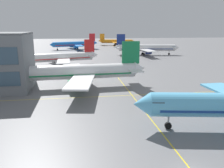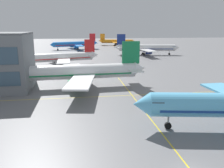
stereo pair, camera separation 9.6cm
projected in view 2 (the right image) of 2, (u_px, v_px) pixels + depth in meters
airliner_second_row at (77, 72)px, 65.87m from camera, size 41.23×35.56×12.83m
airliner_third_row at (59, 57)px, 100.28m from camera, size 35.76×30.41×11.22m
airliner_far_left_stand at (146, 48)px, 139.01m from camera, size 39.46×33.76×12.27m
airliner_far_right_stand at (75, 44)px, 171.87m from camera, size 35.60×30.41×11.31m
airliner_distant_taxiway at (116, 41)px, 207.54m from camera, size 32.27×27.43×10.11m
taxiway_markings at (154, 123)px, 42.34m from camera, size 156.20×76.85×0.01m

